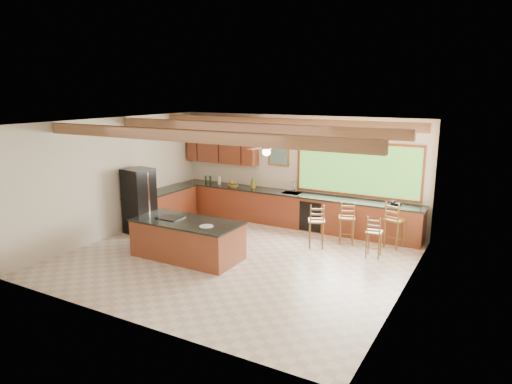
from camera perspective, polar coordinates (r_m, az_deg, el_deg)
The scene contains 9 objects.
ground at distance 10.26m, azimuth -2.57°, elevation -8.28°, with size 7.20×7.20×0.00m, color beige.
room_shell at distance 10.33m, azimuth -1.58°, elevation 4.57°, with size 7.27×6.54×3.02m.
counter_run at distance 12.59m, azimuth 0.27°, elevation -2.07°, with size 7.12×3.10×1.28m.
island at distance 10.29m, azimuth -8.56°, elevation -5.84°, with size 2.43×1.15×0.87m.
refrigerator at distance 12.19m, azimuth -14.38°, elevation -1.10°, with size 0.73×0.71×1.70m.
bar_stool_a at distance 10.83m, azimuth 7.46°, elevation -3.72°, with size 0.50×0.51×1.07m.
bar_stool_b at distance 11.21m, azimuth 11.21°, elevation -3.30°, with size 0.49×0.49×1.06m.
bar_stool_c at distance 11.16m, azimuth 16.91°, elevation -3.48°, with size 0.49×0.49×1.13m.
bar_stool_d at distance 10.45m, azimuth 14.50°, elevation -4.99°, with size 0.37×0.37×0.96m.
Camera 1 is at (5.07, -8.14, 3.66)m, focal length 32.00 mm.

